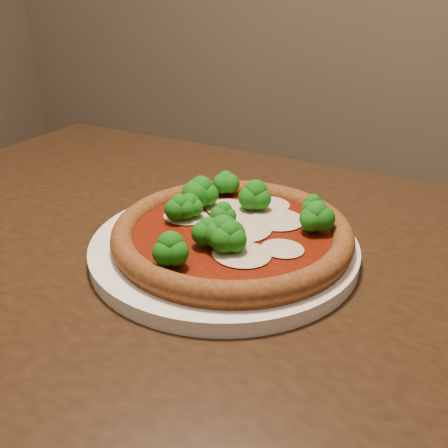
% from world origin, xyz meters
% --- Properties ---
extents(dining_table, '(1.11, 0.79, 0.75)m').
position_xyz_m(dining_table, '(0.10, 0.20, 0.64)').
color(dining_table, black).
rests_on(dining_table, floor).
extents(plate, '(0.32, 0.32, 0.02)m').
position_xyz_m(plate, '(0.14, 0.20, 0.76)').
color(plate, white).
rests_on(plate, dining_table).
extents(pizza, '(0.29, 0.29, 0.06)m').
position_xyz_m(pizza, '(0.15, 0.21, 0.78)').
color(pizza, brown).
rests_on(pizza, plate).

